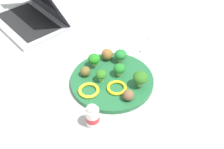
# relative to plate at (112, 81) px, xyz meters

# --- Properties ---
(ground_plane) EXTENTS (4.00, 4.00, 0.00)m
(ground_plane) POSITION_rel_plate_xyz_m (0.00, 0.00, -0.01)
(ground_plane) COLOR #B2B2AD
(plate) EXTENTS (0.28, 0.28, 0.02)m
(plate) POSITION_rel_plate_xyz_m (0.00, 0.00, 0.00)
(plate) COLOR #236638
(plate) RESTS_ON ground_plane
(broccoli_floret_back_left) EXTENTS (0.04, 0.04, 0.04)m
(broccoli_floret_back_left) POSITION_rel_plate_xyz_m (-0.03, 0.03, 0.03)
(broccoli_floret_back_left) COLOR #8EC868
(broccoli_floret_back_left) RESTS_ON plate
(broccoli_floret_near_rim) EXTENTS (0.05, 0.05, 0.06)m
(broccoli_floret_near_rim) POSITION_rel_plate_xyz_m (0.02, -0.09, 0.04)
(broccoli_floret_near_rim) COLOR #9ABE67
(broccoli_floret_near_rim) RESTS_ON plate
(broccoli_floret_back_right) EXTENTS (0.04, 0.04, 0.05)m
(broccoli_floret_back_right) POSITION_rel_plate_xyz_m (0.09, 0.02, 0.04)
(broccoli_floret_back_right) COLOR #A8C681
(broccoli_floret_back_right) RESTS_ON plate
(broccoli_floret_far_rim) EXTENTS (0.04, 0.04, 0.05)m
(broccoli_floret_far_rim) POSITION_rel_plate_xyz_m (0.02, 0.09, 0.04)
(broccoli_floret_far_rim) COLOR #94BC74
(broccoli_floret_far_rim) RESTS_ON plate
(broccoli_floret_mid_left) EXTENTS (0.04, 0.04, 0.05)m
(broccoli_floret_mid_left) POSITION_rel_plate_xyz_m (0.03, -0.01, 0.04)
(broccoli_floret_mid_left) COLOR #ACCC77
(broccoli_floret_mid_left) RESTS_ON plate
(meatball_front_right) EXTENTS (0.03, 0.03, 0.03)m
(meatball_front_right) POSITION_rel_plate_xyz_m (-0.03, 0.09, 0.03)
(meatball_front_right) COLOR brown
(meatball_front_right) RESTS_ON plate
(meatball_mid_left) EXTENTS (0.04, 0.04, 0.04)m
(meatball_mid_left) POSITION_rel_plate_xyz_m (-0.05, -0.09, 0.03)
(meatball_mid_left) COLOR brown
(meatball_mid_left) RESTS_ON plate
(meatball_back_left) EXTENTS (0.04, 0.04, 0.04)m
(meatball_back_left) POSITION_rel_plate_xyz_m (0.08, 0.07, 0.03)
(meatball_back_left) COLOR brown
(meatball_back_left) RESTS_ON plate
(pepper_ring_center) EXTENTS (0.09, 0.09, 0.01)m
(pepper_ring_center) POSITION_rel_plate_xyz_m (-0.03, -0.04, 0.01)
(pepper_ring_center) COLOR yellow
(pepper_ring_center) RESTS_ON plate
(pepper_ring_back_left) EXTENTS (0.10, 0.10, 0.01)m
(pepper_ring_back_left) POSITION_rel_plate_xyz_m (-0.09, 0.03, 0.01)
(pepper_ring_back_left) COLOR yellow
(pepper_ring_back_left) RESTS_ON plate
(napkin) EXTENTS (0.18, 0.14, 0.01)m
(napkin) POSITION_rel_plate_xyz_m (0.26, -0.01, -0.01)
(napkin) COLOR white
(napkin) RESTS_ON ground_plane
(fork) EXTENTS (0.12, 0.03, 0.01)m
(fork) POSITION_rel_plate_xyz_m (0.26, 0.00, -0.00)
(fork) COLOR silver
(fork) RESTS_ON napkin
(knife) EXTENTS (0.15, 0.03, 0.01)m
(knife) POSITION_rel_plate_xyz_m (0.26, -0.03, -0.00)
(knife) COLOR white
(knife) RESTS_ON napkin
(yogurt_bottle) EXTENTS (0.04, 0.04, 0.07)m
(yogurt_bottle) POSITION_rel_plate_xyz_m (-0.18, -0.05, 0.02)
(yogurt_bottle) COLOR white
(yogurt_bottle) RESTS_ON ground_plane
(laptop) EXTENTS (0.30, 0.37, 0.20)m
(laptop) POSITION_rel_plate_xyz_m (0.12, 0.49, 0.03)
(laptop) COLOR #B4B4B4
(laptop) RESTS_ON ground_plane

